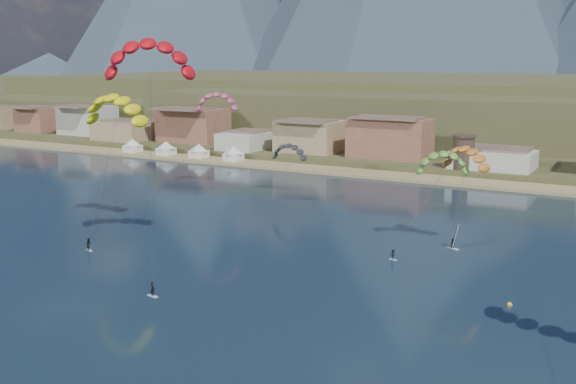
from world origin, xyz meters
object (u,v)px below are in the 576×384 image
at_px(watchtower, 464,152).
at_px(kitesurfer_red, 149,53).
at_px(windsurfer, 454,241).
at_px(kitesurfer_green, 442,160).
at_px(buoy, 510,305).
at_px(kitesurfer_yellow, 115,105).

relative_size(watchtower, kitesurfer_red, 0.25).
bearing_deg(windsurfer, kitesurfer_green, 179.16).
height_order(kitesurfer_red, kitesurfer_green, kitesurfer_red).
relative_size(watchtower, buoy, 12.98).
bearing_deg(kitesurfer_red, watchtower, 76.75).
bearing_deg(kitesurfer_yellow, buoy, -6.02).
height_order(watchtower, kitesurfer_red, kitesurfer_red).
bearing_deg(kitesurfer_green, kitesurfer_red, -142.76).
xyz_separation_m(watchtower, kitesurfer_green, (13.36, -65.59, 7.60)).
xyz_separation_m(kitesurfer_yellow, kitesurfer_green, (53.30, 14.34, -7.55)).
bearing_deg(kitesurfer_green, kitesurfer_yellow, -164.94).
bearing_deg(kitesurfer_yellow, kitesurfer_red, -34.11).
relative_size(kitesurfer_red, buoy, 52.58).
relative_size(kitesurfer_red, kitesurfer_green, 1.99).
relative_size(watchtower, windsurfer, 2.23).
distance_m(kitesurfer_red, buoy, 58.84).
height_order(watchtower, kitesurfer_yellow, kitesurfer_yellow).
distance_m(watchtower, buoy, 91.92).
distance_m(kitesurfer_yellow, kitesurfer_green, 55.71).
bearing_deg(kitesurfer_yellow, windsurfer, 14.41).
distance_m(watchtower, kitesurfer_red, 97.75).
xyz_separation_m(kitesurfer_yellow, windsurfer, (55.67, 14.31, -20.30)).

